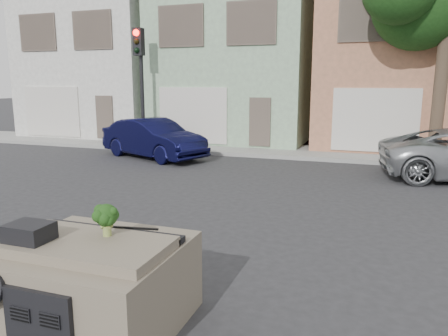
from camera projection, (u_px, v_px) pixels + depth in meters
The scene contains 12 objects.
ground_plane at pixel (195, 241), 8.05m from camera, with size 120.00×120.00×0.00m, color #303033.
sidewalk at pixel (296, 152), 17.76m from camera, with size 40.00×3.00×0.15m, color gray.
townhouse_white at pixel (115, 65), 24.31m from camera, with size 7.20×8.20×7.55m, color silver.
townhouse_mint at pixel (243, 64), 21.88m from camera, with size 7.20×8.20×7.55m, color #96B893.
townhouse_tan at pixel (404, 61), 19.44m from camera, with size 7.20×8.20×7.55m, color #B97857.
navy_sedan at pixel (154, 158), 16.81m from camera, with size 1.59×4.56×1.50m, color black.
traffic_signal at pixel (141, 90), 18.46m from camera, with size 0.40×0.40×5.10m, color black.
tree_near at pixel (445, 40), 14.67m from camera, with size 4.40×4.00×8.50m, color #193E14.
car_dashboard at pixel (95, 281), 5.17m from camera, with size 2.00×1.80×1.12m, color #766A58.
instrument_hump at pixel (29, 232), 4.90m from camera, with size 0.48×0.38×0.20m, color black.
wiper_arm at pixel (131, 228), 5.32m from camera, with size 0.70×0.03×0.02m, color black.
broccoli at pixel (107, 220), 5.04m from camera, with size 0.32×0.32×0.39m, color #173610.
Camera 1 is at (3.03, -7.03, 2.88)m, focal length 35.00 mm.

